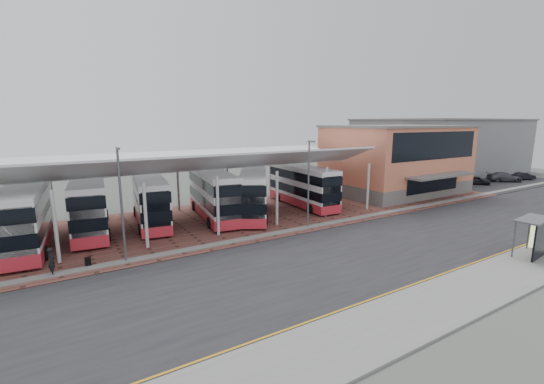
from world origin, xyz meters
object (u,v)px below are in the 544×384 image
object	(u,v)px
bus_0	(27,217)
bus_5	(303,186)
bus_4	(253,194)
carpark_car_c	(523,176)
bus_3	(213,195)
terminal	(396,159)
bus_2	(150,201)
carpark_car_b	(504,177)
bus_shelter	(538,233)
carpark_car_a	(477,180)
bus_1	(90,205)
pedestrian	(52,261)

from	to	relation	value
bus_0	bus_5	xyz separation A→B (m)	(26.69, 0.37, -0.11)
bus_4	carpark_car_c	size ratio (longest dim) A/B	2.93
bus_0	bus_3	world-z (taller)	bus_0
terminal	carpark_car_c	bearing A→B (deg)	-9.03
terminal	bus_2	xyz separation A→B (m)	(-33.06, 1.39, -2.35)
bus_4	carpark_car_b	xyz separation A→B (m)	(45.54, -2.43, -1.54)
bus_0	terminal	bearing A→B (deg)	5.86
carpark_car_c	bus_2	bearing A→B (deg)	106.78
bus_shelter	carpark_car_a	bearing A→B (deg)	29.55
terminal	carpark_car_a	world-z (taller)	terminal
terminal	bus_4	distance (m)	23.33
bus_0	bus_1	world-z (taller)	bus_0
bus_0	bus_2	distance (m)	9.95
bus_4	bus_5	xyz separation A→B (m)	(7.06, 0.99, -0.01)
bus_1	bus_2	bearing A→B (deg)	4.69
carpark_car_a	carpark_car_b	bearing A→B (deg)	-43.58
bus_1	bus_2	xyz separation A→B (m)	(5.19, -0.15, -0.12)
bus_2	bus_3	size ratio (longest dim) A/B	0.95
pedestrian	bus_4	bearing A→B (deg)	-80.06
terminal	bus_1	world-z (taller)	terminal
bus_1	bus_shelter	distance (m)	35.96
carpark_car_a	carpark_car_b	world-z (taller)	carpark_car_b
bus_0	bus_2	size ratio (longest dim) A/B	1.06
bus_2	carpark_car_b	bearing A→B (deg)	2.99
bus_3	carpark_car_a	xyz separation A→B (m)	(42.81, -3.10, -1.72)
carpark_car_b	bus_shelter	world-z (taller)	bus_shelter
bus_0	bus_2	bearing A→B (deg)	16.30
bus_0	bus_2	xyz separation A→B (m)	(9.76, 1.93, -0.16)
carpark_car_a	bus_shelter	world-z (taller)	bus_shelter
carpark_car_c	carpark_car_b	bearing A→B (deg)	103.48
terminal	carpark_car_a	bearing A→B (deg)	-9.93
carpark_car_c	bus_shelter	distance (m)	42.46
bus_2	bus_shelter	distance (m)	32.15
bus_2	carpark_car_b	world-z (taller)	bus_2
terminal	bus_2	size ratio (longest dim) A/B	1.64
bus_0	bus_4	world-z (taller)	bus_0
carpark_car_c	bus_shelter	world-z (taller)	bus_shelter
bus_0	pedestrian	xyz separation A→B (m)	(1.41, -7.04, -1.50)
bus_0	carpark_car_b	world-z (taller)	bus_0
terminal	bus_3	size ratio (longest dim) A/B	1.55
carpark_car_a	carpark_car_c	size ratio (longest dim) A/B	1.00
bus_3	carpark_car_c	distance (m)	54.35
bus_3	carpark_car_a	distance (m)	42.96
bus_3	bus_2	bearing A→B (deg)	179.04
bus_2	carpark_car_c	bearing A→B (deg)	2.70
carpark_car_b	carpark_car_c	xyz separation A→B (m)	(4.75, -0.73, -0.13)
bus_3	pedestrian	distance (m)	16.48
bus_0	carpark_car_a	world-z (taller)	bus_0
bus_1	carpark_car_b	bearing A→B (deg)	1.56
terminal	bus_1	distance (m)	38.35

